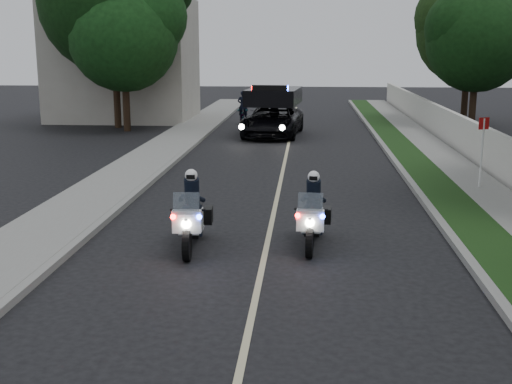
% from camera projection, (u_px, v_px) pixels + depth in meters
% --- Properties ---
extents(ground, '(120.00, 120.00, 0.00)m').
position_uv_depth(ground, '(262.00, 266.00, 12.94)').
color(ground, black).
rests_on(ground, ground).
extents(curb_right, '(0.20, 60.00, 0.15)m').
position_uv_depth(curb_right, '(402.00, 172.00, 22.34)').
color(curb_right, gray).
rests_on(curb_right, ground).
extents(grass_verge, '(1.20, 60.00, 0.16)m').
position_uv_depth(grass_verge, '(423.00, 172.00, 22.28)').
color(grass_verge, '#193814').
rests_on(grass_verge, ground).
extents(sidewalk_right, '(1.40, 60.00, 0.16)m').
position_uv_depth(sidewalk_right, '(462.00, 172.00, 22.18)').
color(sidewalk_right, gray).
rests_on(sidewalk_right, ground).
extents(property_wall, '(0.22, 60.00, 1.50)m').
position_uv_depth(property_wall, '(494.00, 153.00, 21.96)').
color(property_wall, beige).
rests_on(property_wall, ground).
extents(curb_left, '(0.20, 60.00, 0.15)m').
position_uv_depth(curb_left, '(166.00, 168.00, 22.97)').
color(curb_left, gray).
rests_on(curb_left, ground).
extents(sidewalk_left, '(2.00, 60.00, 0.16)m').
position_uv_depth(sidewalk_left, '(136.00, 168.00, 23.06)').
color(sidewalk_left, gray).
rests_on(sidewalk_left, ground).
extents(building_far, '(8.00, 6.00, 7.00)m').
position_uv_depth(building_far, '(124.00, 60.00, 38.26)').
color(building_far, '#A8A396').
rests_on(building_far, ground).
extents(lane_marking, '(0.12, 50.00, 0.01)m').
position_uv_depth(lane_marking, '(283.00, 172.00, 22.67)').
color(lane_marking, '#BFB78C').
rests_on(lane_marking, ground).
extents(police_moto_left, '(0.83, 2.06, 1.71)m').
position_uv_depth(police_moto_left, '(192.00, 248.00, 14.09)').
color(police_moto_left, white).
rests_on(police_moto_left, ground).
extents(police_moto_right, '(0.81, 1.98, 1.65)m').
position_uv_depth(police_moto_right, '(312.00, 246.00, 14.25)').
color(police_moto_right, silver).
rests_on(police_moto_right, ground).
extents(police_suv, '(3.02, 5.72, 2.68)m').
position_uv_depth(police_suv, '(273.00, 136.00, 31.86)').
color(police_suv, black).
rests_on(police_suv, ground).
extents(bicycle, '(0.61, 1.62, 0.84)m').
position_uv_depth(bicycle, '(243.00, 124.00, 36.85)').
color(bicycle, black).
rests_on(bicycle, ground).
extents(cyclist, '(0.64, 0.47, 1.65)m').
position_uv_depth(cyclist, '(243.00, 124.00, 36.85)').
color(cyclist, black).
rests_on(cyclist, ground).
extents(sign_post, '(0.47, 0.47, 2.30)m').
position_uv_depth(sign_post, '(479.00, 192.00, 19.57)').
color(sign_post, '#B60D1D').
rests_on(sign_post, ground).
extents(tree_right_d, '(6.65, 6.65, 9.87)m').
position_uv_depth(tree_right_d, '(463.00, 123.00, 37.42)').
color(tree_right_d, '#1C3913').
rests_on(tree_right_d, ground).
extents(tree_right_e, '(5.34, 5.34, 8.84)m').
position_uv_depth(tree_right_e, '(471.00, 129.00, 34.71)').
color(tree_right_e, '#113310').
rests_on(tree_right_e, ground).
extents(tree_left_near, '(6.21, 6.21, 9.26)m').
position_uv_depth(tree_left_near, '(128.00, 131.00, 33.68)').
color(tree_left_near, '#154115').
rests_on(tree_left_near, ground).
extents(tree_left_far, '(9.33, 9.33, 12.72)m').
position_uv_depth(tree_left_far, '(118.00, 128.00, 35.10)').
color(tree_left_far, black).
rests_on(tree_left_far, ground).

